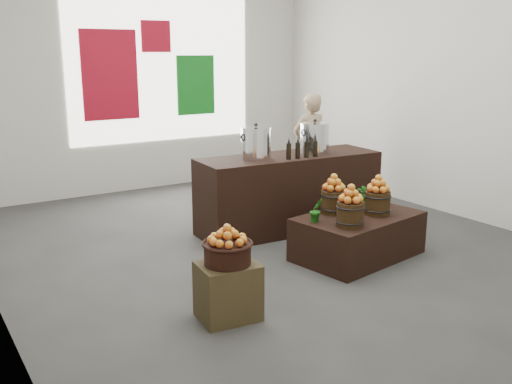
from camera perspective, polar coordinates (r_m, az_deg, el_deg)
ground at (r=6.92m, az=0.67°, el=-5.19°), size 7.00×7.00×0.00m
back_wall at (r=9.66m, az=-11.05°, el=12.08°), size 6.00×0.04×4.00m
back_opening at (r=9.76m, az=-9.34°, el=12.16°), size 3.20×0.02×2.40m
deco_red_left at (r=9.43m, az=-14.40°, el=11.26°), size 0.90×0.04×1.40m
deco_green_right at (r=10.02m, az=-6.05°, el=10.59°), size 0.70×0.04×1.00m
deco_red_upper at (r=9.71m, az=-9.99°, el=15.08°), size 0.50×0.04×0.50m
crate at (r=5.00m, az=-2.82°, el=-9.86°), size 0.54×0.46×0.50m
wicker_basket at (r=4.87m, az=-2.87°, el=-6.18°), size 0.40×0.40×0.18m
apples_in_basket at (r=4.81m, az=-2.89°, el=-4.23°), size 0.31×0.31×0.17m
display_table at (r=6.53m, az=10.16°, el=-4.35°), size 1.52×1.08×0.49m
apple_bucket_front_left at (r=6.00m, az=9.41°, el=-2.21°), size 0.28×0.28×0.26m
apples_in_bucket_front_left at (r=5.95m, az=9.49°, el=-0.14°), size 0.21×0.21×0.19m
apple_bucket_front_right at (r=6.50m, az=12.05°, el=-1.09°), size 0.28×0.28×0.26m
apples_in_bucket_front_right at (r=6.45m, az=12.15°, el=0.84°), size 0.21×0.21×0.19m
apple_bucket_rear at (r=6.47m, az=7.73°, el=-0.97°), size 0.28×0.28×0.26m
apples_in_bucket_rear at (r=6.42m, az=7.80°, el=0.96°), size 0.21×0.21×0.19m
herb_garnish_right at (r=6.83m, az=11.12°, el=-0.15°), size 0.28×0.25×0.30m
herb_garnish_left at (r=6.11m, az=6.04°, el=-1.81°), size 0.15×0.13×0.26m
counter at (r=7.38m, az=3.31°, el=-0.04°), size 2.44×0.92×0.98m
stock_pot_left at (r=7.00m, az=-0.02°, el=4.85°), size 0.37×0.37×0.37m
stock_pot_center at (r=7.46m, az=5.87°, el=5.33°), size 0.37×0.37×0.37m
oil_cruets at (r=7.06m, az=4.41°, el=4.48°), size 0.35×0.09×0.27m
shopper at (r=9.04m, az=5.38°, el=4.65°), size 0.62×0.43×1.64m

